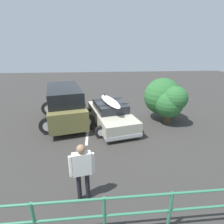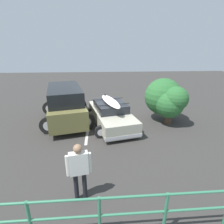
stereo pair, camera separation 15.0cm
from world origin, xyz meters
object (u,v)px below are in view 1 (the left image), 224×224
Objects in this scene: person_bystander at (82,168)px; bush_near_left at (167,99)px; sedan_car at (111,114)px; suv_car at (65,104)px.

person_bystander is 0.67× the size of bush_near_left.
bush_near_left is (-4.22, -5.09, 0.28)m from person_bystander.
person_bystander is (1.15, 4.85, 0.41)m from sedan_car.
person_bystander is (-1.30, 5.56, -0.00)m from suv_car.
suv_car is at bearing -76.83° from person_bystander.
sedan_car is at bearing 4.50° from bush_near_left.
suv_car is at bearing -16.10° from sedan_car.
bush_near_left is at bearing -129.64° from person_bystander.
bush_near_left reaches higher than person_bystander.
sedan_car is 3.15m from bush_near_left.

